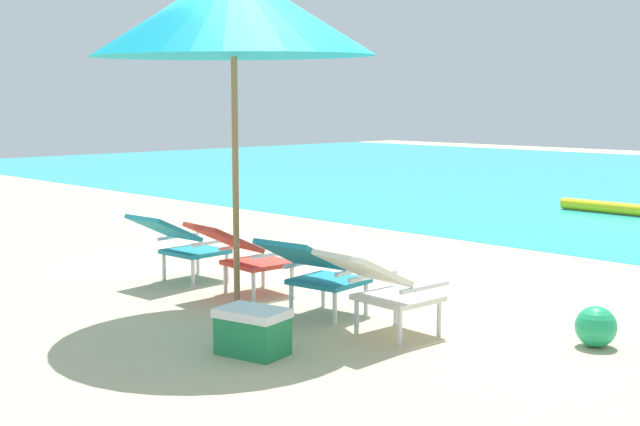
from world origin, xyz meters
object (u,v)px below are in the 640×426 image
at_px(lounge_chair_far_left, 181,241).
at_px(lounge_chair_near_right, 315,269).
at_px(cooler_box, 253,331).
at_px(beach_ball, 596,327).
at_px(lounge_chair_near_left, 242,252).
at_px(beach_umbrella_center, 233,12).
at_px(lounge_chair_far_right, 381,285).
at_px(swim_buoy, 610,207).

relative_size(lounge_chair_far_left, lounge_chair_near_right, 0.96).
bearing_deg(cooler_box, beach_ball, 50.30).
xyz_separation_m(lounge_chair_near_left, cooler_box, (1.42, -1.05, -0.24)).
bearing_deg(beach_umbrella_center, lounge_chair_far_right, 17.36).
xyz_separation_m(swim_buoy, lounge_chair_far_left, (-0.37, -7.68, 0.31)).
height_order(swim_buoy, lounge_chair_far_left, lounge_chair_far_left).
height_order(lounge_chair_far_left, cooler_box, lounge_chair_far_left).
bearing_deg(lounge_chair_near_left, lounge_chair_far_right, -4.41).
distance_m(lounge_chair_near_left, cooler_box, 1.78).
bearing_deg(lounge_chair_near_left, cooler_box, -36.64).
bearing_deg(cooler_box, swim_buoy, 102.38).
distance_m(swim_buoy, lounge_chair_far_right, 8.09).
height_order(swim_buoy, beach_umbrella_center, beach_umbrella_center).
relative_size(swim_buoy, lounge_chair_far_left, 1.77).
height_order(swim_buoy, lounge_chair_near_left, lounge_chair_near_left).
height_order(lounge_chair_near_left, lounge_chair_far_right, same).
xyz_separation_m(lounge_chair_far_left, beach_umbrella_center, (1.43, -0.46, 1.99)).
relative_size(swim_buoy, beach_umbrella_center, 0.55).
bearing_deg(lounge_chair_near_right, cooler_box, -67.91).
relative_size(lounge_chair_near_right, cooler_box, 1.77).
height_order(lounge_chair_near_left, beach_ball, lounge_chair_near_left).
bearing_deg(lounge_chair_near_right, beach_ball, 24.62).
relative_size(lounge_chair_near_left, lounge_chair_far_right, 1.02).
height_order(lounge_chair_far_left, beach_umbrella_center, beach_umbrella_center).
distance_m(lounge_chair_far_left, beach_ball, 3.92).
xyz_separation_m(beach_umbrella_center, beach_ball, (2.39, 1.31, -2.25)).
distance_m(lounge_chair_near_right, cooler_box, 1.07).
distance_m(swim_buoy, beach_umbrella_center, 8.52).
bearing_deg(beach_umbrella_center, lounge_chair_near_left, 137.90).
bearing_deg(beach_umbrella_center, lounge_chair_near_right, 42.94).
bearing_deg(lounge_chair_far_right, lounge_chair_near_left, 175.59).
relative_size(swim_buoy, beach_ball, 5.49).
distance_m(beach_umbrella_center, cooler_box, 2.45).
relative_size(swim_buoy, lounge_chair_near_right, 1.70).
xyz_separation_m(lounge_chair_far_left, cooler_box, (2.28, -1.00, -0.24)).
height_order(swim_buoy, beach_ball, beach_ball).
relative_size(lounge_chair_near_right, beach_umbrella_center, 0.32).
distance_m(lounge_chair_near_left, lounge_chair_far_right, 1.77).
distance_m(lounge_chair_near_left, beach_umbrella_center, 2.13).
distance_m(beach_umbrella_center, beach_ball, 3.53).
distance_m(swim_buoy, cooler_box, 8.89).
bearing_deg(lounge_chair_near_right, lounge_chair_near_left, 175.17).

